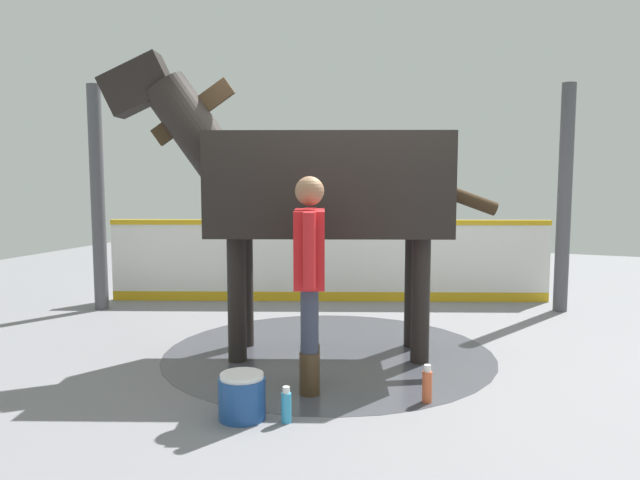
% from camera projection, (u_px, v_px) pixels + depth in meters
% --- Properties ---
extents(ground_plane, '(16.00, 16.00, 0.02)m').
position_uv_depth(ground_plane, '(361.00, 356.00, 5.59)').
color(ground_plane, gray).
extents(wet_patch, '(2.96, 2.96, 0.00)m').
position_uv_depth(wet_patch, '(328.00, 353.00, 5.64)').
color(wet_patch, '#42444C').
rests_on(wet_patch, ground).
extents(barrier_wall, '(5.20, 1.94, 1.03)m').
position_uv_depth(barrier_wall, '(330.00, 264.00, 7.87)').
color(barrier_wall, white).
rests_on(barrier_wall, ground).
extents(roof_post_near, '(0.16, 0.16, 2.63)m').
position_uv_depth(roof_post_near, '(98.00, 199.00, 7.31)').
color(roof_post_near, '#4C4C51').
rests_on(roof_post_near, ground).
extents(roof_post_far, '(0.16, 0.16, 2.63)m').
position_uv_depth(roof_post_far, '(564.00, 199.00, 7.21)').
color(roof_post_far, '#4C4C51').
rests_on(roof_post_far, ground).
extents(horse, '(3.33, 1.57, 2.65)m').
position_uv_depth(horse, '(314.00, 183.00, 5.48)').
color(horse, black).
rests_on(horse, ground).
extents(handler, '(0.37, 0.62, 1.60)m').
position_uv_depth(handler, '(310.00, 270.00, 4.62)').
color(handler, '#47331E').
rests_on(handler, ground).
extents(wash_bucket, '(0.31, 0.31, 0.31)m').
position_uv_depth(wash_bucket, '(242.00, 396.00, 4.15)').
color(wash_bucket, '#1E478C').
rests_on(wash_bucket, ground).
extents(bottle_shampoo, '(0.07, 0.07, 0.24)m').
position_uv_depth(bottle_shampoo, '(286.00, 406.00, 4.08)').
color(bottle_shampoo, '#3399CC').
rests_on(bottle_shampoo, ground).
extents(bottle_spray, '(0.07, 0.07, 0.27)m').
position_uv_depth(bottle_spray, '(427.00, 385.00, 4.44)').
color(bottle_spray, '#CC5933').
rests_on(bottle_spray, ground).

